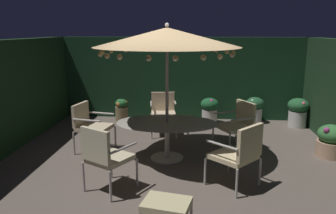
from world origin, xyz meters
TOP-DOWN VIEW (x-y plane):
  - ground_plane at (0.00, 0.00)m, footprint 6.87×6.80m
  - hedge_backdrop_rear at (0.00, 3.25)m, footprint 6.87×0.30m
  - patio_dining_table at (-0.12, 0.19)m, footprint 1.85×1.22m
  - patio_umbrella at (-0.12, 0.19)m, footprint 2.54×2.54m
  - patio_chair_north at (1.05, -0.85)m, footprint 0.87×0.87m
  - patio_chair_northeast at (1.24, 0.96)m, footprint 0.83×0.83m
  - patio_chair_east at (-0.34, 1.73)m, footprint 0.66×0.67m
  - patio_chair_southeast at (-1.65, 0.48)m, footprint 0.73×0.70m
  - patio_chair_south at (-0.90, -1.16)m, footprint 0.79×0.80m
  - ottoman_footrest at (0.08, -2.07)m, footprint 0.61×0.51m
  - potted_plant_right_near at (-1.51, 2.60)m, footprint 0.32×0.33m
  - potted_plant_front_corner at (0.74, 2.67)m, footprint 0.46×0.46m
  - potted_plant_back_center at (2.93, 0.59)m, footprint 0.51×0.51m
  - potted_plant_right_far at (1.89, 2.84)m, footprint 0.45×0.45m
  - potted_plant_back_left at (2.88, 2.55)m, footprint 0.50×0.50m

SIDE VIEW (x-z plane):
  - ground_plane at x=0.00m, z-range -0.02..0.00m
  - potted_plant_back_center at x=2.93m, z-range 0.00..0.61m
  - potted_plant_right_near at x=-1.51m, z-range 0.01..0.62m
  - ottoman_footrest at x=0.08m, z-range 0.14..0.54m
  - potted_plant_front_corner at x=0.74m, z-range 0.04..0.69m
  - potted_plant_right_far at x=1.89m, z-range 0.04..0.70m
  - potted_plant_back_left at x=2.88m, z-range 0.03..0.74m
  - patio_chair_northeast at x=1.24m, z-range 0.07..1.00m
  - patio_chair_east at x=-0.34m, z-range 0.08..1.02m
  - patio_chair_southeast at x=-1.65m, z-range 0.09..1.04m
  - patio_chair_north at x=1.05m, z-range 0.08..1.07m
  - patio_dining_table at x=-0.12m, z-range 0.23..0.93m
  - patio_chair_south at x=-0.90m, z-range 0.09..1.09m
  - hedge_backdrop_rear at x=0.00m, z-range 0.00..2.15m
  - patio_umbrella at x=-0.12m, z-range 0.98..3.42m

